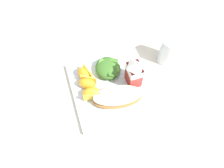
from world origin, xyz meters
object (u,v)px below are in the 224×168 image
Objects in this scene: green_salad_pile at (108,68)px; orange_wedge_middle at (87,83)px; orange_wedge_rear at (91,93)px; drinking_clear_cup at (169,51)px; milk_carton at (134,72)px; cheesy_pizza_bread at (117,97)px; orange_wedge_front at (84,74)px; white_plate at (112,87)px.

orange_wedge_middle is at bearing -66.48° from green_salad_pile.
orange_wedge_rear is 0.58× the size of drinking_clear_cup.
milk_carton is 0.16m from orange_wedge_rear.
drinking_clear_cup is (-0.03, 0.32, 0.02)m from orange_wedge_middle.
cheesy_pizza_bread is 0.27m from drinking_clear_cup.
orange_wedge_front is (-0.12, -0.08, 0.00)m from cheesy_pizza_bread.
drinking_clear_cup reaches higher than green_salad_pile.
cheesy_pizza_bread is 0.10m from milk_carton.
orange_wedge_middle is at bearing -84.55° from drinking_clear_cup.
orange_wedge_middle is at bearing -106.86° from white_plate.
drinking_clear_cup is (0.01, 0.32, 0.02)m from orange_wedge_front.
white_plate is 4.13× the size of orange_wedge_front.
white_plate is 4.41× the size of orange_wedge_rear.
orange_wedge_front reaches higher than cheesy_pizza_bread.
milk_carton reaches higher than orange_wedge_front.
orange_wedge_middle is 0.04m from orange_wedge_rear.
green_salad_pile is 1.58× the size of orange_wedge_rear.
cheesy_pizza_bread is 0.12m from green_salad_pile.
green_salad_pile is 1.43× the size of orange_wedge_middle.
white_plate is at bearing -95.87° from milk_carton.
drinking_clear_cup is at bearing 102.87° from orange_wedge_rear.
green_salad_pile and orange_wedge_front have the same top height.
drinking_clear_cup is at bearing 111.06° from milk_carton.
orange_wedge_middle is (-0.08, -0.08, 0.00)m from cheesy_pizza_bread.
white_plate is at bearing 51.23° from orange_wedge_front.
drinking_clear_cup is (-0.07, 0.32, 0.02)m from orange_wedge_rear.
drinking_clear_cup reaches higher than cheesy_pizza_bread.
white_plate is 1.55× the size of cheesy_pizza_bread.
drinking_clear_cup reaches higher than orange_wedge_rear.
orange_wedge_rear is at bearing 2.08° from orange_wedge_front.
drinking_clear_cup reaches higher than orange_wedge_front.
orange_wedge_middle reaches higher than white_plate.
green_salad_pile is at bearing 175.20° from white_plate.
white_plate is 0.25m from drinking_clear_cup.
orange_wedge_front is 1.07× the size of orange_wedge_rear.
milk_carton is 1.73× the size of orange_wedge_rear.
orange_wedge_middle is (-0.03, -0.16, -0.04)m from milk_carton.
white_plate is 0.11m from orange_wedge_front.
drinking_clear_cup is (-0.06, 0.24, 0.05)m from white_plate.
cheesy_pizza_bread is at bearing -56.89° from milk_carton.
drinking_clear_cup is (-0.06, 0.16, -0.02)m from milk_carton.
white_plate is 0.09m from orange_wedge_rear.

